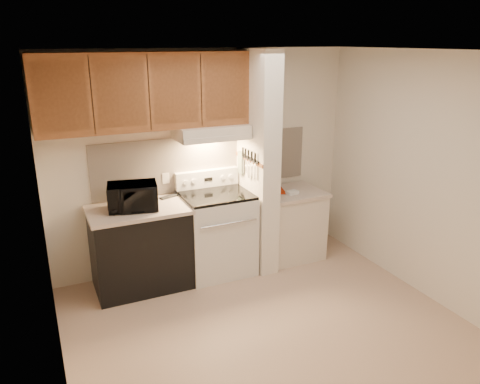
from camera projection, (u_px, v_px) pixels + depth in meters
floor at (263, 321)px, 4.51m from camera, size 3.60×3.60×0.00m
ceiling at (267, 51)px, 3.73m from camera, size 3.60×3.60×0.00m
wall_back at (205, 160)px, 5.41m from camera, size 3.60×2.50×0.02m
wall_left at (46, 232)px, 3.40m from camera, size 0.02×3.00×2.50m
wall_right at (419, 175)px, 4.83m from camera, size 0.02×3.00×2.50m
backsplash at (205, 162)px, 5.41m from camera, size 2.60×0.02×0.63m
range_body at (217, 234)px, 5.36m from camera, size 0.76×0.65×0.92m
oven_window at (228, 241)px, 5.07m from camera, size 0.50×0.01×0.30m
oven_handle at (229, 224)px, 4.97m from camera, size 0.65×0.02×0.02m
cooktop at (216, 195)px, 5.21m from camera, size 0.74×0.64×0.03m
range_backguard at (207, 178)px, 5.42m from camera, size 0.76×0.08×0.20m
range_display at (208, 179)px, 5.39m from camera, size 0.10×0.01×0.04m
range_knob_left_outer at (185, 182)px, 5.27m from camera, size 0.05×0.02×0.05m
range_knob_left_inner at (194, 181)px, 5.31m from camera, size 0.05×0.02×0.05m
range_knob_right_inner at (223, 178)px, 5.46m from camera, size 0.05×0.02×0.05m
range_knob_right_outer at (231, 177)px, 5.50m from camera, size 0.05×0.02×0.05m
dishwasher_front at (141, 249)px, 5.03m from camera, size 1.00×0.63×0.87m
left_countertop at (138, 210)px, 4.89m from camera, size 1.04×0.67×0.04m
spoon_rest at (169, 197)px, 5.21m from camera, size 0.24×0.14×0.02m
teal_jar at (127, 198)px, 5.03m from camera, size 0.11×0.11×0.09m
outlet at (166, 178)px, 5.25m from camera, size 0.08×0.01×0.12m
microwave at (133, 197)px, 4.80m from camera, size 0.55×0.42×0.28m
partition_pillar at (258, 163)px, 5.31m from camera, size 0.22×0.70×2.50m
pillar_trim at (249, 160)px, 5.25m from camera, size 0.01×0.70×0.04m
knife_strip at (250, 159)px, 5.20m from camera, size 0.02×0.42×0.04m
knife_blade_a at (255, 171)px, 5.09m from camera, size 0.01×0.03×0.16m
knife_handle_a at (255, 158)px, 5.05m from camera, size 0.02×0.02×0.10m
knife_blade_b at (252, 170)px, 5.16m from camera, size 0.01×0.04×0.18m
knife_handle_b at (252, 156)px, 5.12m from camera, size 0.02×0.02×0.10m
knife_blade_c at (249, 169)px, 5.23m from camera, size 0.01×0.04×0.20m
knife_handle_c at (248, 154)px, 5.19m from camera, size 0.02×0.02×0.10m
knife_blade_d at (246, 166)px, 5.29m from camera, size 0.01×0.04×0.16m
knife_handle_d at (246, 153)px, 5.26m from camera, size 0.02×0.02×0.10m
knife_blade_e at (243, 165)px, 5.38m from camera, size 0.01×0.04×0.18m
knife_handle_e at (243, 152)px, 5.32m from camera, size 0.02×0.02×0.10m
oven_mitt at (241, 163)px, 5.41m from camera, size 0.03×0.11×0.26m
right_cab_base at (290, 225)px, 5.76m from camera, size 0.70×0.60×0.81m
right_countertop at (291, 193)px, 5.63m from camera, size 0.74×0.64×0.04m
red_folder at (274, 190)px, 5.63m from camera, size 0.30×0.35×0.01m
white_box at (292, 192)px, 5.51m from camera, size 0.15×0.11×0.04m
range_hood at (211, 132)px, 5.11m from camera, size 0.78×0.44×0.15m
hood_lip at (218, 139)px, 4.94m from camera, size 0.78×0.04×0.06m
upper_cabinets at (145, 91)px, 4.73m from camera, size 2.18×0.33×0.77m
cab_door_a at (61, 97)px, 4.27m from camera, size 0.46×0.01×0.63m
cab_gap_a at (92, 96)px, 4.37m from camera, size 0.01×0.01×0.73m
cab_door_b at (121, 94)px, 4.48m from camera, size 0.46×0.01×0.63m
cab_gap_b at (149, 93)px, 4.59m from camera, size 0.01×0.01×0.73m
cab_door_c at (176, 92)px, 4.70m from camera, size 0.46×0.01×0.63m
cab_gap_c at (201, 90)px, 4.81m from camera, size 0.01×0.01×0.73m
cab_door_d at (226, 89)px, 4.91m from camera, size 0.46×0.01×0.63m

